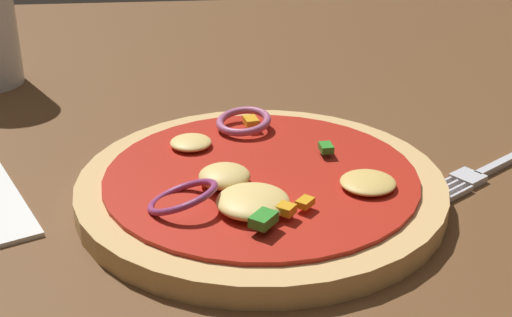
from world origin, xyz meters
name	(u,v)px	position (x,y,z in m)	size (l,w,h in m)	color
dining_table	(259,216)	(0.00, 0.00, 0.02)	(1.28, 1.06, 0.04)	brown
pizza	(258,187)	(0.00, -0.01, 0.05)	(0.24, 0.24, 0.03)	tan
fork	(496,166)	(0.17, 0.02, 0.04)	(0.15, 0.11, 0.01)	silver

